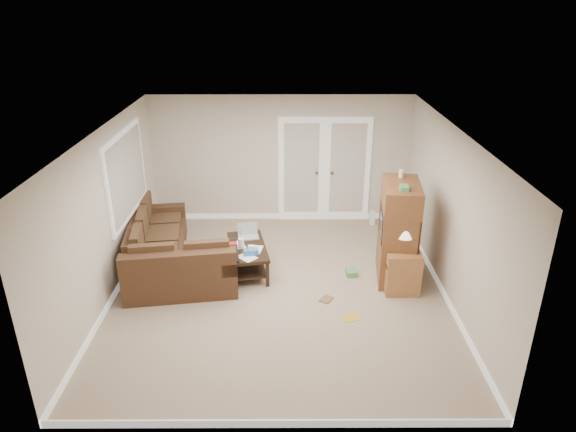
{
  "coord_description": "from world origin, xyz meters",
  "views": [
    {
      "loc": [
        0.11,
        -6.83,
        4.23
      ],
      "look_at": [
        0.13,
        0.34,
        1.1
      ],
      "focal_mm": 32.0,
      "sensor_mm": 36.0,
      "label": 1
    }
  ],
  "objects_px": {
    "sectional_sofa": "(167,255)",
    "side_cabinet": "(402,267)",
    "tv_armoire": "(398,231)",
    "coffee_table": "(248,257)"
  },
  "relations": [
    {
      "from": "coffee_table",
      "to": "tv_armoire",
      "type": "xyz_separation_m",
      "value": [
        2.38,
        -0.19,
        0.55
      ]
    },
    {
      "from": "sectional_sofa",
      "to": "coffee_table",
      "type": "relative_size",
      "value": 2.17
    },
    {
      "from": "sectional_sofa",
      "to": "side_cabinet",
      "type": "relative_size",
      "value": 2.44
    },
    {
      "from": "sectional_sofa",
      "to": "coffee_table",
      "type": "distance_m",
      "value": 1.31
    },
    {
      "from": "coffee_table",
      "to": "side_cabinet",
      "type": "bearing_deg",
      "value": -24.38
    },
    {
      "from": "side_cabinet",
      "to": "tv_armoire",
      "type": "bearing_deg",
      "value": 92.03
    },
    {
      "from": "tv_armoire",
      "to": "coffee_table",
      "type": "bearing_deg",
      "value": -177.94
    },
    {
      "from": "sectional_sofa",
      "to": "tv_armoire",
      "type": "bearing_deg",
      "value": -10.8
    },
    {
      "from": "coffee_table",
      "to": "tv_armoire",
      "type": "bearing_deg",
      "value": -15.17
    },
    {
      "from": "coffee_table",
      "to": "tv_armoire",
      "type": "relative_size",
      "value": 0.72
    }
  ]
}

